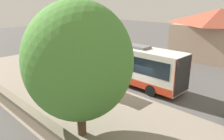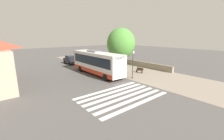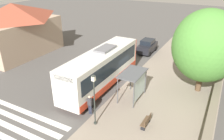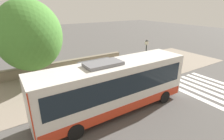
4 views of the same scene
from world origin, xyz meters
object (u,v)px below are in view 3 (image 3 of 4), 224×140
bench (146,121)px  street_lamp_near (94,96)px  bus_shelter (134,77)px  shade_tree (206,46)px  bus (102,68)px  parked_car_behind_bus (147,46)px  pedestrian (90,103)px

bench → street_lamp_near: bearing=24.3°
bus_shelter → shade_tree: bearing=-138.4°
bus → parked_car_behind_bus: (-0.60, -11.49, -1.08)m
bench → shade_tree: (-2.57, -7.53, 4.10)m
bus → bench: bearing=148.2°
bench → parked_car_behind_bus: (5.60, -15.34, 0.45)m
pedestrian → street_lamp_near: (-1.06, 0.90, 1.50)m
bus → street_lamp_near: 6.09m
bus_shelter → parked_car_behind_bus: bus_shelter is taller
pedestrian → bench: (-4.60, -0.69, -0.55)m
bus_shelter → bench: bus_shelter is taller
bench → bus_shelter: bearing=-52.4°
bench → parked_car_behind_bus: parked_car_behind_bus is taller
bus → parked_car_behind_bus: size_ratio=2.83×
bus_shelter → shade_tree: 7.06m
street_lamp_near → bench: bearing=-155.7°
parked_car_behind_bus → shade_tree: bearing=136.3°
bus → parked_car_behind_bus: bus is taller
shade_tree → parked_car_behind_bus: shade_tree is taller
pedestrian → bench: 4.68m
pedestrian → shade_tree: 11.47m
bus_shelter → pedestrian: 4.55m
bus_shelter → pedestrian: size_ratio=1.79×
pedestrian → bus: bearing=-70.5°
pedestrian → parked_car_behind_bus: size_ratio=0.44×
pedestrian → shade_tree: size_ratio=0.22×
bench → bus: bearing=-31.8°
pedestrian → street_lamp_near: bearing=139.6°
bus → pedestrian: 4.92m
street_lamp_near → bus: bearing=-63.9°
bench → parked_car_behind_bus: size_ratio=0.36×
bench → street_lamp_near: size_ratio=0.33×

